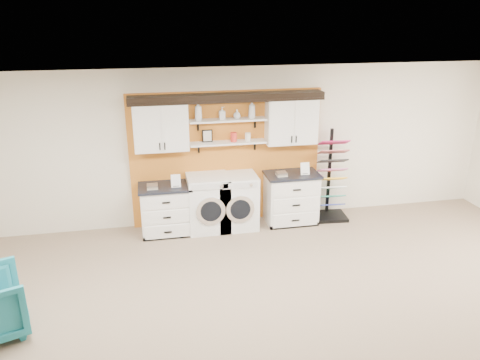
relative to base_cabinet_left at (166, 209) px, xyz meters
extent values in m
plane|color=white|center=(1.13, -3.64, 2.36)|extent=(10.00, 10.00, 0.00)
plane|color=silver|center=(1.13, 0.36, 0.96)|extent=(10.00, 0.00, 10.00)
cube|color=#C06C20|center=(1.13, 0.32, 0.76)|extent=(3.40, 0.07, 2.40)
cube|color=white|center=(0.00, 0.16, 1.44)|extent=(0.90, 0.34, 0.84)
cube|color=white|center=(-0.22, -0.02, 1.44)|extent=(0.42, 0.01, 0.78)
cube|color=white|center=(0.22, -0.02, 1.44)|extent=(0.42, 0.01, 0.78)
cube|color=white|center=(2.26, 0.16, 1.44)|extent=(0.90, 0.34, 0.84)
cube|color=white|center=(2.04, -0.02, 1.44)|extent=(0.42, 0.01, 0.78)
cube|color=white|center=(2.48, -0.02, 1.44)|extent=(0.42, 0.01, 0.78)
cube|color=white|center=(1.13, 0.16, 1.09)|extent=(1.32, 0.28, 0.03)
cube|color=white|center=(1.13, 0.16, 1.49)|extent=(1.32, 0.28, 0.03)
cube|color=black|center=(1.13, 0.18, 1.89)|extent=(3.30, 0.40, 0.10)
cube|color=black|center=(1.13, -0.01, 1.83)|extent=(3.30, 0.04, 0.04)
cube|color=black|center=(0.78, 0.21, 1.22)|extent=(0.18, 0.02, 0.22)
cube|color=beige|center=(0.78, 0.20, 1.22)|extent=(0.14, 0.01, 0.18)
cylinder|color=red|center=(1.23, 0.16, 1.19)|extent=(0.11, 0.11, 0.16)
cylinder|color=silver|center=(1.48, 0.16, 1.18)|extent=(0.10, 0.10, 0.14)
cube|color=white|center=(0.00, 0.01, -0.02)|extent=(0.84, 0.60, 0.84)
cube|color=black|center=(0.00, -0.26, -0.41)|extent=(0.84, 0.06, 0.07)
cube|color=black|center=(0.00, 0.01, 0.42)|extent=(0.90, 0.66, 0.04)
cube|color=white|center=(0.00, -0.30, 0.25)|extent=(0.77, 0.02, 0.23)
cube|color=white|center=(0.00, -0.30, -0.02)|extent=(0.77, 0.02, 0.23)
cube|color=white|center=(0.00, -0.30, -0.29)|extent=(0.77, 0.02, 0.23)
cube|color=white|center=(2.26, 0.01, 0.01)|extent=(0.90, 0.60, 0.90)
cube|color=black|center=(2.26, -0.26, -0.40)|extent=(0.90, 0.06, 0.07)
cube|color=black|center=(2.26, 0.01, 0.49)|extent=(0.97, 0.66, 0.04)
cube|color=white|center=(2.26, -0.30, 0.30)|extent=(0.82, 0.02, 0.25)
cube|color=white|center=(2.26, -0.30, 0.01)|extent=(0.82, 0.02, 0.25)
cube|color=white|center=(2.26, -0.30, -0.28)|extent=(0.82, 0.02, 0.25)
cube|color=white|center=(0.74, 0.01, 0.06)|extent=(0.71, 0.66, 1.00)
cube|color=silver|center=(0.74, -0.33, 0.49)|extent=(0.61, 0.02, 0.11)
cylinder|color=silver|center=(0.74, -0.33, 0.04)|extent=(0.50, 0.05, 0.50)
cylinder|color=black|center=(0.74, -0.35, 0.04)|extent=(0.36, 0.03, 0.36)
cube|color=white|center=(1.25, 0.01, 0.05)|extent=(0.70, 0.66, 0.98)
cube|color=silver|center=(1.25, -0.33, 0.47)|extent=(0.60, 0.02, 0.10)
cylinder|color=silver|center=(1.25, -0.33, 0.04)|extent=(0.50, 0.05, 0.50)
cylinder|color=black|center=(1.25, -0.35, 0.04)|extent=(0.35, 0.03, 0.35)
cube|color=black|center=(3.03, 0.01, -0.41)|extent=(0.65, 0.56, 0.06)
cube|color=black|center=(3.05, 0.19, 0.42)|extent=(0.06, 0.06, 1.63)
cube|color=#2B3898|center=(3.03, 0.03, -0.19)|extent=(0.53, 0.33, 0.15)
cube|color=teal|center=(3.03, 0.03, -0.01)|extent=(0.53, 0.33, 0.15)
cube|color=white|center=(3.03, 0.03, 0.16)|extent=(0.53, 0.33, 0.15)
cube|color=yellow|center=(3.03, 0.03, 0.33)|extent=(0.53, 0.33, 0.15)
cube|color=#C9599E|center=(3.03, 0.03, 0.51)|extent=(0.53, 0.33, 0.15)
cube|color=black|center=(3.03, 0.03, 0.68)|extent=(0.53, 0.33, 0.15)
cube|color=#A64545|center=(3.03, 0.03, 0.85)|extent=(0.53, 0.33, 0.15)
cube|color=#BD165B|center=(3.03, 0.03, 1.02)|extent=(0.53, 0.33, 0.15)
imported|color=silver|center=(0.63, 0.16, 1.67)|extent=(0.16, 0.16, 0.32)
imported|color=silver|center=(1.03, 0.16, 1.61)|extent=(0.10, 0.10, 0.21)
imported|color=silver|center=(1.29, 0.16, 1.58)|extent=(0.17, 0.17, 0.16)
imported|color=silver|center=(1.55, 0.16, 1.66)|extent=(0.16, 0.16, 0.31)
camera|label=1|loc=(-0.20, -7.55, 3.25)|focal=35.00mm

